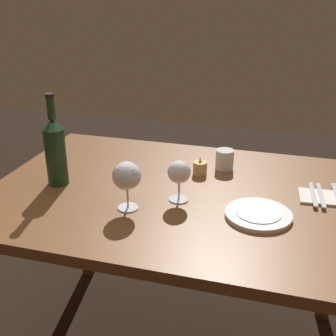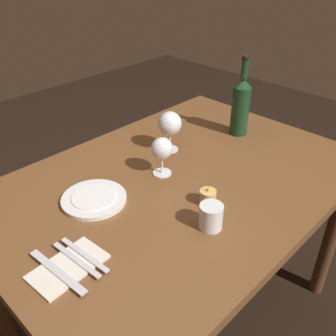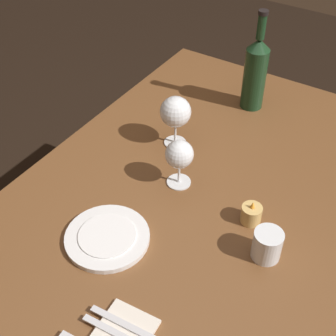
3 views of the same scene
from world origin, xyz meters
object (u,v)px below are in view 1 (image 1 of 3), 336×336
wine_bottle (55,150)px  votive_candle (200,168)px  wine_glass_left (179,173)px  water_tumbler (225,160)px  folded_napkin (329,198)px  fork_outer (313,194)px  wine_glass_right (127,177)px  dinner_plate (258,214)px  fork_inner (321,195)px

wine_bottle → votive_candle: bearing=24.9°
wine_glass_left → votive_candle: (0.02, 0.22, -0.07)m
water_tumbler → folded_napkin: 0.41m
folded_napkin → fork_outer: 0.05m
votive_candle → fork_outer: 0.41m
wine_glass_left → votive_candle: 0.24m
fork_outer → wine_glass_right: bearing=-157.0°
dinner_plate → votive_candle: bearing=132.1°
dinner_plate → wine_glass_right: bearing=-171.8°
votive_candle → folded_napkin: bearing=-10.3°
wine_bottle → fork_inner: 0.91m
wine_bottle → folded_napkin: (0.92, 0.13, -0.12)m
fork_inner → water_tumbler: bearing=155.6°
water_tumbler → folded_napkin: size_ratio=0.38×
wine_glass_left → folded_napkin: wine_glass_left is taller
fork_inner → fork_outer: same height
wine_glass_left → wine_bottle: bearing=179.1°
wine_bottle → dinner_plate: 0.72m
wine_glass_right → wine_bottle: bearing=160.7°
wine_glass_right → fork_outer: bearing=23.0°
wine_glass_right → wine_bottle: size_ratio=0.49×
wine_glass_left → folded_napkin: size_ratio=0.70×
wine_glass_left → folded_napkin: 0.51m
wine_bottle → dinner_plate: wine_bottle is taller
water_tumbler → dinner_plate: water_tumbler is taller
dinner_plate → folded_napkin: dinner_plate is taller
wine_glass_right → wine_bottle: wine_bottle is taller
wine_glass_right → votive_candle: 0.37m
fork_outer → water_tumbler: bearing=154.0°
wine_glass_left → folded_napkin: bearing=16.5°
wine_bottle → fork_outer: wine_bottle is taller
wine_glass_right → dinner_plate: wine_glass_right is taller
folded_napkin → water_tumbler: bearing=157.1°
wine_glass_left → dinner_plate: size_ratio=0.68×
dinner_plate → fork_inner: bearing=44.0°
votive_candle → dinner_plate: bearing=-47.9°
wine_glass_right → fork_inner: 0.65m
wine_bottle → folded_napkin: size_ratio=1.65×
dinner_plate → water_tumbler: bearing=115.1°
water_tumbler → fork_inner: bearing=-24.4°
fork_inner → fork_outer: 0.02m
wine_glass_left → wine_glass_right: 0.17m
water_tumbler → folded_napkin: water_tumbler is taller
wine_bottle → water_tumbler: (0.55, 0.29, -0.09)m
wine_glass_right → fork_inner: size_ratio=0.88×
votive_candle → dinner_plate: size_ratio=0.33×
fork_outer → dinner_plate: bearing=-132.0°
votive_candle → dinner_plate: (0.24, -0.27, -0.02)m
water_tumbler → votive_candle: size_ratio=1.13×
wine_glass_right → votive_candle: wine_glass_right is taller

